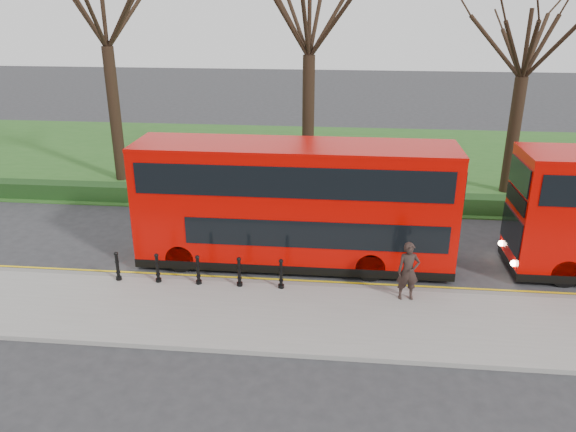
# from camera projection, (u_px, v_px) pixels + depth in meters

# --- Properties ---
(ground) EXTENTS (120.00, 120.00, 0.00)m
(ground) POSITION_uv_depth(u_px,v_px,m) (232.00, 271.00, 20.19)
(ground) COLOR #28282B
(ground) RESTS_ON ground
(pavement) EXTENTS (60.00, 4.00, 0.15)m
(pavement) POSITION_uv_depth(u_px,v_px,m) (214.00, 312.00, 17.38)
(pavement) COLOR gray
(pavement) RESTS_ON ground
(kerb) EXTENTS (60.00, 0.25, 0.16)m
(kerb) POSITION_uv_depth(u_px,v_px,m) (227.00, 282.00, 19.24)
(kerb) COLOR slate
(kerb) RESTS_ON ground
(grass_verge) EXTENTS (60.00, 18.00, 0.06)m
(grass_verge) POSITION_uv_depth(u_px,v_px,m) (280.00, 158.00, 34.07)
(grass_verge) COLOR #25521B
(grass_verge) RESTS_ON ground
(hedge) EXTENTS (60.00, 0.90, 0.80)m
(hedge) POSITION_uv_depth(u_px,v_px,m) (260.00, 198.00, 26.34)
(hedge) COLOR black
(hedge) RESTS_ON ground
(yellow_line_outer) EXTENTS (60.00, 0.10, 0.01)m
(yellow_line_outer) POSITION_uv_depth(u_px,v_px,m) (229.00, 280.00, 19.54)
(yellow_line_outer) COLOR yellow
(yellow_line_outer) RESTS_ON ground
(yellow_line_inner) EXTENTS (60.00, 0.10, 0.01)m
(yellow_line_inner) POSITION_uv_depth(u_px,v_px,m) (230.00, 277.00, 19.72)
(yellow_line_inner) COLOR yellow
(yellow_line_inner) RESTS_ON ground
(tree_mid) EXTENTS (7.67, 7.67, 11.99)m
(tree_mid) POSITION_uv_depth(u_px,v_px,m) (310.00, 8.00, 26.08)
(tree_mid) COLOR black
(tree_mid) RESTS_ON ground
(tree_right) EXTENTS (6.65, 6.65, 10.39)m
(tree_right) POSITION_uv_depth(u_px,v_px,m) (528.00, 36.00, 25.56)
(tree_right) COLOR black
(tree_right) RESTS_ON ground
(bollard_row) EXTENTS (5.75, 0.15, 1.00)m
(bollard_row) POSITION_uv_depth(u_px,v_px,m) (198.00, 270.00, 18.78)
(bollard_row) COLOR black
(bollard_row) RESTS_ON pavement
(bus_lead) EXTENTS (11.25, 2.58, 4.48)m
(bus_lead) POSITION_uv_depth(u_px,v_px,m) (294.00, 205.00, 20.01)
(bus_lead) COLOR #B40500
(bus_lead) RESTS_ON ground
(pedestrian) EXTENTS (0.74, 0.52, 1.93)m
(pedestrian) POSITION_uv_depth(u_px,v_px,m) (408.00, 271.00, 17.70)
(pedestrian) COLOR black
(pedestrian) RESTS_ON pavement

